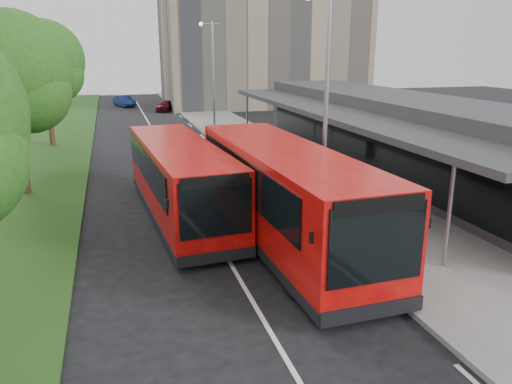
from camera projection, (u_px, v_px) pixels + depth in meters
ground at (225, 254)px, 15.86m from camera, size 120.00×120.00×0.00m
pavement at (245, 138)px, 35.91m from camera, size 5.00×80.00×0.15m
grass_verge at (52, 148)px, 32.43m from camera, size 5.00×80.00×0.10m
lane_centre_line at (169, 158)px, 29.71m from camera, size 0.12×70.00×0.01m
kerb_dashes at (211, 144)px, 34.28m from camera, size 0.12×56.00×0.01m
office_block at (263, 24)px, 55.89m from camera, size 22.00×12.00×18.00m
station_building at (396, 135)px, 25.59m from camera, size 7.70×26.00×4.00m
tree_mid at (12, 78)px, 20.93m from camera, size 4.92×4.92×7.90m
tree_far at (44, 65)px, 31.96m from camera, size 5.07×5.07×8.15m
lamp_post_near at (324, 95)px, 17.51m from camera, size 1.44×0.28×8.00m
lamp_post_far at (212, 71)px, 35.97m from camera, size 1.44×0.28×8.00m
bus_main at (284, 195)px, 16.35m from camera, size 3.32×11.46×3.22m
bus_second at (180, 180)px, 18.92m from camera, size 3.27×10.31×2.88m
litter_bin at (278, 154)px, 27.60m from camera, size 0.73×0.73×1.01m
bollard at (234, 136)px, 33.93m from camera, size 0.16×0.16×0.86m
car_near at (165, 105)px, 52.15m from camera, size 2.46×3.64×1.15m
car_far at (124, 101)px, 56.22m from camera, size 2.58×3.97×1.24m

